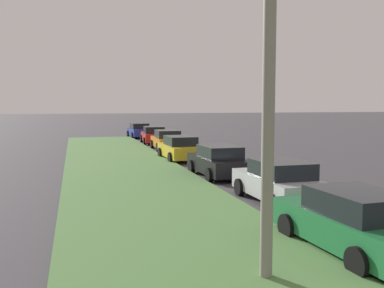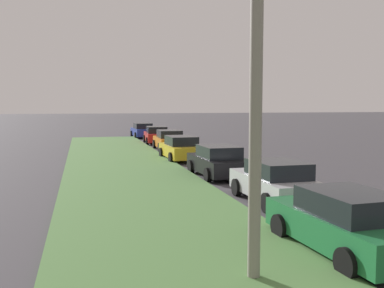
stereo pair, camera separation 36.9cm
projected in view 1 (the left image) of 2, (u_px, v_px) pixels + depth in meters
name	position (u px, v px, depth m)	size (l,w,h in m)	color
grass_median	(152.00, 204.00, 14.87)	(60.00, 6.00, 0.12)	#517F42
parked_car_green	(354.00, 222.00, 10.14)	(4.39, 2.20, 1.47)	#1E6B38
parked_car_silver	(279.00, 182.00, 15.36)	(4.33, 2.07, 1.47)	#B2B5BA
parked_car_black	(219.00, 161.00, 20.76)	(4.35, 2.12, 1.47)	black
parked_car_yellow	(180.00, 148.00, 26.84)	(4.35, 2.12, 1.47)	gold
parked_car_orange	(167.00, 140.00, 32.76)	(4.34, 2.09, 1.47)	orange
parked_car_red	(154.00, 135.00, 37.95)	(4.39, 2.20, 1.47)	red
parked_car_blue	(139.00, 131.00, 44.42)	(4.36, 2.14, 1.47)	#23389E
streetlight	(286.00, 52.00, 8.25)	(0.55, 2.88, 7.50)	gray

